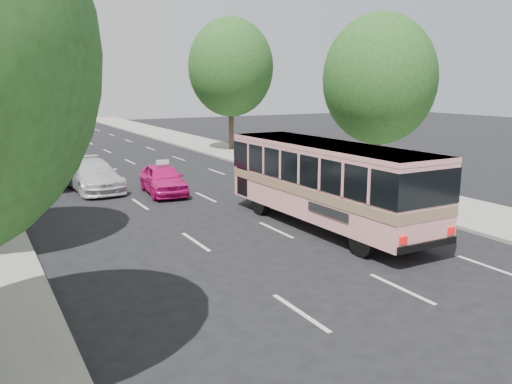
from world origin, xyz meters
TOP-DOWN VIEW (x-y plane):
  - ground at (0.00, 0.00)m, footprint 120.00×120.00m
  - sidewalk_right at (8.50, 20.00)m, footprint 4.00×90.00m
  - tree_right_near at (8.78, 7.94)m, footprint 5.10×5.10m
  - tree_right_far at (9.08, 23.94)m, footprint 6.00×6.00m
  - pink_bus at (2.66, 3.48)m, footprint 2.53×9.13m
  - pink_taxi at (-0.36, 11.58)m, footprint 1.96×4.06m
  - white_pickup at (-2.93, 13.84)m, footprint 2.17×4.92m
  - tour_coach_front at (-6.30, 19.95)m, footprint 4.03×13.29m
  - tour_coach_rear at (-5.00, 32.13)m, footprint 3.09×13.76m
  - taxi_roof_sign at (-0.36, 11.58)m, footprint 0.57×0.23m

SIDE VIEW (x-z plane):
  - ground at x=0.00m, z-range 0.00..0.00m
  - sidewalk_right at x=8.50m, z-range 0.00..0.12m
  - pink_taxi at x=-0.36m, z-range 0.00..1.34m
  - white_pickup at x=-2.93m, z-range 0.00..1.40m
  - taxi_roof_sign at x=-0.36m, z-range 1.34..1.52m
  - pink_bus at x=2.66m, z-range 0.35..3.25m
  - tour_coach_front at x=-6.30m, z-range 0.40..4.32m
  - tour_coach_rear at x=-5.00m, z-range 0.42..4.53m
  - tree_right_near at x=8.78m, z-range 1.23..9.18m
  - tree_right_far at x=9.08m, z-range 1.45..10.80m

